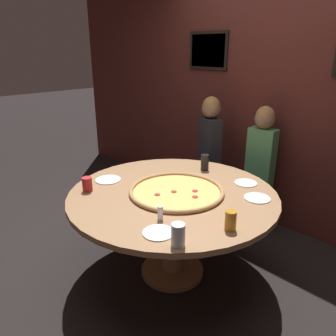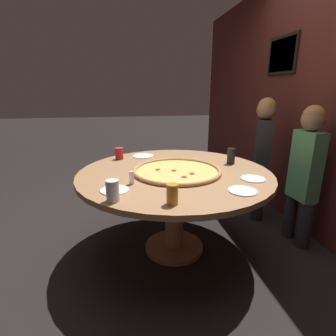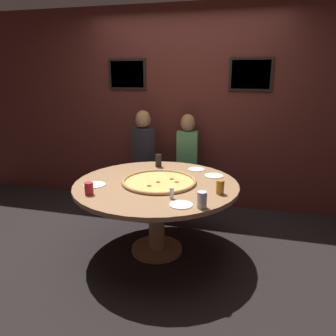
{
  "view_description": "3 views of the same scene",
  "coord_description": "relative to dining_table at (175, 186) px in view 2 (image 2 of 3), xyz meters",
  "views": [
    {
      "loc": [
        1.61,
        -1.64,
        1.79
      ],
      "look_at": [
        -0.02,
        -0.03,
        0.94
      ],
      "focal_mm": 35.0,
      "sensor_mm": 36.0,
      "label": 1
    },
    {
      "loc": [
        2.03,
        -0.42,
        1.4
      ],
      "look_at": [
        0.04,
        -0.06,
        0.78
      ],
      "focal_mm": 28.0,
      "sensor_mm": 36.0,
      "label": 2
    },
    {
      "loc": [
        0.88,
        -2.89,
        1.77
      ],
      "look_at": [
        0.13,
        -0.03,
        0.91
      ],
      "focal_mm": 35.0,
      "sensor_mm": 36.0,
      "label": 3
    }
  ],
  "objects": [
    {
      "name": "diner_far_right",
      "position": [
        0.07,
        1.16,
        0.11
      ],
      "size": [
        0.32,
        0.19,
        1.27
      ],
      "rotation": [
        0.0,
        0.0,
        -3.08
      ],
      "color": "#232328",
      "rests_on": "ground_plane"
    },
    {
      "name": "dining_table",
      "position": [
        0.0,
        0.0,
        0.0
      ],
      "size": [
        1.6,
        1.6,
        0.74
      ],
      "color": "#936B47",
      "rests_on": "ground_plane"
    },
    {
      "name": "drink_cup_near_right",
      "position": [
        0.52,
        -0.49,
        0.2
      ],
      "size": [
        0.08,
        0.08,
        0.13
      ],
      "primitive_type": "cylinder",
      "color": "silver",
      "rests_on": "dining_table"
    },
    {
      "name": "white_plate_far_back",
      "position": [
        -0.55,
        -0.22,
        0.13
      ],
      "size": [
        0.21,
        0.21,
        0.01
      ],
      "primitive_type": "cylinder",
      "color": "white",
      "rests_on": "dining_table"
    },
    {
      "name": "diner_centre_back",
      "position": [
        -0.49,
        1.06,
        0.13
      ],
      "size": [
        0.35,
        0.25,
        1.31
      ],
      "rotation": [
        0.0,
        0.0,
        2.71
      ],
      "color": "#232328",
      "rests_on": "ground_plane"
    },
    {
      "name": "drink_cup_centre_back",
      "position": [
        -0.14,
        0.55,
        0.2
      ],
      "size": [
        0.07,
        0.07,
        0.14
      ],
      "primitive_type": "cylinder",
      "color": "black",
      "rests_on": "dining_table"
    },
    {
      "name": "white_plate_near_front",
      "position": [
        0.3,
        0.55,
        0.13
      ],
      "size": [
        0.18,
        0.18,
        0.01
      ],
      "primitive_type": "cylinder",
      "color": "white",
      "rests_on": "dining_table"
    },
    {
      "name": "giant_pizza",
      "position": [
        0.03,
        0.01,
        0.14
      ],
      "size": [
        0.73,
        0.73,
        0.03
      ],
      "color": "#EAB75B",
      "rests_on": "dining_table"
    },
    {
      "name": "back_wall",
      "position": [
        0.0,
        1.4,
        0.69
      ],
      "size": [
        6.4,
        0.08,
        2.6
      ],
      "color": "#4C1E19",
      "rests_on": "ground_plane"
    },
    {
      "name": "white_plate_left_side",
      "position": [
        0.52,
        0.36,
        0.13
      ],
      "size": [
        0.19,
        0.19,
        0.01
      ],
      "primitive_type": "cylinder",
      "color": "white",
      "rests_on": "dining_table"
    },
    {
      "name": "condiment_shaker",
      "position": [
        0.25,
        -0.36,
        0.18
      ],
      "size": [
        0.04,
        0.04,
        0.1
      ],
      "color": "silver",
      "rests_on": "dining_table"
    },
    {
      "name": "drink_cup_beside_pizza",
      "position": [
        0.63,
        -0.14,
        0.19
      ],
      "size": [
        0.07,
        0.07,
        0.13
      ],
      "primitive_type": "cylinder",
      "color": "#BC7A23",
      "rests_on": "dining_table"
    },
    {
      "name": "drink_cup_by_shaker",
      "position": [
        -0.48,
        -0.45,
        0.18
      ],
      "size": [
        0.08,
        0.08,
        0.11
      ],
      "primitive_type": "cylinder",
      "color": "#B22328",
      "rests_on": "dining_table"
    },
    {
      "name": "ground_plane",
      "position": [
        0.0,
        0.0,
        -0.61
      ],
      "size": [
        24.0,
        24.0,
        0.0
      ],
      "primitive_type": "plane",
      "color": "black"
    },
    {
      "name": "white_plate_beside_cup",
      "position": [
        0.36,
        -0.48,
        0.13
      ],
      "size": [
        0.19,
        0.19,
        0.01
      ],
      "primitive_type": "cylinder",
      "color": "white",
      "rests_on": "dining_table"
    }
  ]
}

